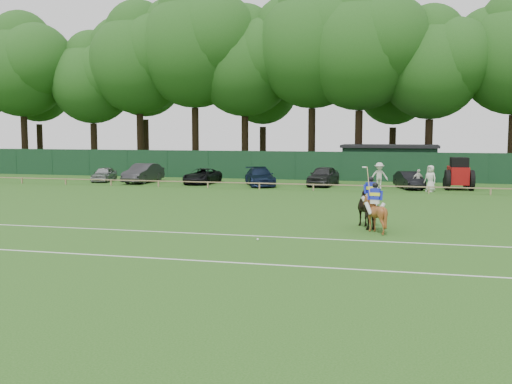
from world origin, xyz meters
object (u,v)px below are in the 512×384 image
(hatch_grey, at_px, (323,176))
(polo_ball, at_px, (258,239))
(sedan_silver, at_px, (104,174))
(tractor, at_px, (458,174))
(suv_black, at_px, (202,176))
(spectator_mid, at_px, (418,180))
(horse_chestnut, at_px, (375,214))
(spectator_right, at_px, (430,178))
(sedan_navy, at_px, (260,177))
(horse_dark, at_px, (370,208))
(utility_shed, at_px, (389,162))
(sedan_grey, at_px, (143,173))
(estate_black, at_px, (409,180))
(spectator_left, at_px, (379,176))

(hatch_grey, bearing_deg, polo_ball, -81.61)
(sedan_silver, xyz_separation_m, tractor, (28.57, -0.01, 0.50))
(suv_black, distance_m, spectator_mid, 16.97)
(horse_chestnut, xyz_separation_m, suv_black, (-14.81, 20.20, -0.16))
(hatch_grey, distance_m, spectator_right, 8.39)
(hatch_grey, distance_m, spectator_mid, 7.35)
(spectator_mid, distance_m, spectator_right, 1.23)
(hatch_grey, xyz_separation_m, spectator_mid, (7.14, -1.76, -0.01))
(sedan_navy, xyz_separation_m, spectator_mid, (11.98, -0.68, 0.06))
(horse_chestnut, relative_size, spectator_right, 0.83)
(horse_dark, bearing_deg, suv_black, -78.67)
(polo_ball, bearing_deg, spectator_mid, 73.61)
(sedan_navy, bearing_deg, horse_chestnut, -85.66)
(spectator_mid, distance_m, tractor, 3.10)
(utility_shed, bearing_deg, tractor, -59.13)
(spectator_right, relative_size, utility_shed, 0.22)
(horse_chestnut, relative_size, sedan_grey, 0.33)
(suv_black, bearing_deg, spectator_right, -3.21)
(spectator_mid, xyz_separation_m, polo_ball, (-6.51, -22.13, -0.72))
(suv_black, distance_m, estate_black, 16.31)
(sedan_grey, height_order, suv_black, sedan_grey)
(sedan_grey, xyz_separation_m, tractor, (24.89, 0.19, 0.33))
(suv_black, xyz_separation_m, estate_black, (16.31, -0.18, 0.02))
(estate_black, bearing_deg, horse_chestnut, -112.01)
(spectator_mid, bearing_deg, horse_chestnut, -122.98)
(sedan_grey, xyz_separation_m, polo_ball, (15.52, -23.07, -0.74))
(sedan_grey, relative_size, polo_ball, 53.07)
(spectator_left, bearing_deg, horse_chestnut, -95.51)
(spectator_left, height_order, spectator_right, spectator_left)
(hatch_grey, xyz_separation_m, estate_black, (6.51, -0.79, -0.13))
(horse_dark, bearing_deg, sedan_navy, -88.73)
(polo_ball, height_order, utility_shed, utility_shed)
(horse_chestnut, distance_m, spectator_mid, 19.17)
(sedan_silver, height_order, spectator_mid, spectator_mid)
(estate_black, distance_m, tractor, 3.52)
(tractor, bearing_deg, horse_chestnut, -108.12)
(sedan_silver, relative_size, spectator_left, 1.86)
(suv_black, xyz_separation_m, hatch_grey, (9.80, 0.61, 0.15))
(estate_black, xyz_separation_m, utility_shed, (-1.69, 8.83, 0.90))
(polo_ball, bearing_deg, horse_dark, 45.81)
(horse_dark, relative_size, polo_ball, 23.02)
(sedan_silver, relative_size, hatch_grey, 0.81)
(horse_dark, bearing_deg, utility_shed, -116.22)
(suv_black, height_order, hatch_grey, hatch_grey)
(sedan_navy, relative_size, estate_black, 1.25)
(suv_black, relative_size, hatch_grey, 0.98)
(polo_ball, bearing_deg, horse_chestnut, 35.09)
(sedan_navy, distance_m, estate_black, 11.36)
(sedan_navy, relative_size, polo_ball, 53.62)
(hatch_grey, xyz_separation_m, polo_ball, (0.63, -23.88, -0.72))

